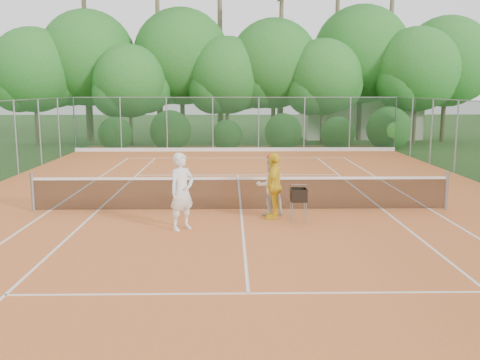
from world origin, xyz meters
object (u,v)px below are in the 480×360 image
Objects in this scene: player_white at (182,192)px; player_yellow at (274,186)px; player_center_grp at (270,185)px; ball_hopper at (299,196)px.

player_white is 2.63m from player_yellow.
player_white reaches higher than player_center_grp.
player_center_grp reaches higher than ball_hopper.
ball_hopper is at bearing -53.94° from player_center_grp.
player_white is 1.08× the size of player_yellow.
player_white is 2.74m from player_center_grp.
player_center_grp is (2.28, 1.52, -0.12)m from player_white.
player_white is 3.02m from ball_hopper.
player_center_grp is 0.38m from player_yellow.
player_white reaches higher than player_yellow.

